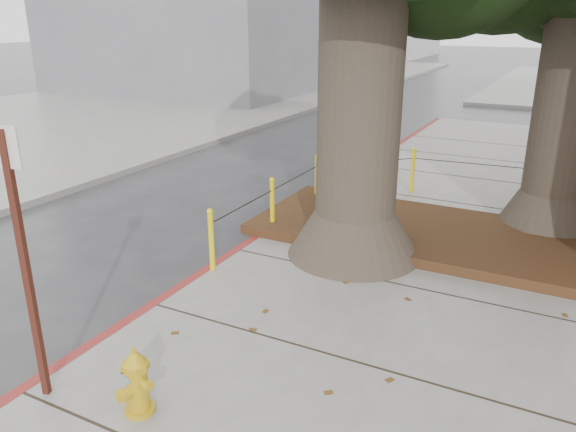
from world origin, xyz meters
name	(u,v)px	position (x,y,z in m)	size (l,w,h in m)	color
ground	(291,355)	(0.00, 0.00, 0.00)	(140.00, 140.00, 0.00)	#28282B
sidewalk_opposite	(79,117)	(-14.00, 10.00, 0.07)	(14.00, 60.00, 0.15)	slate
curb_red	(253,243)	(-2.00, 2.50, 0.07)	(0.14, 26.00, 0.16)	maroon
planter_bed	(449,236)	(0.90, 3.90, 0.23)	(6.40, 2.60, 0.16)	black
bollard_ring	(359,189)	(-0.87, 4.38, 0.66)	(3.79, 5.39, 0.95)	yellow
fire_hydrant	(137,381)	(-0.73, -1.68, 0.48)	(0.36, 0.35, 0.68)	gold
signpost	(23,253)	(-1.73, -1.89, 1.64)	(0.25, 0.10, 2.64)	#471911
car_dark	(236,80)	(-12.89, 19.12, 0.61)	(1.71, 4.20, 1.22)	black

